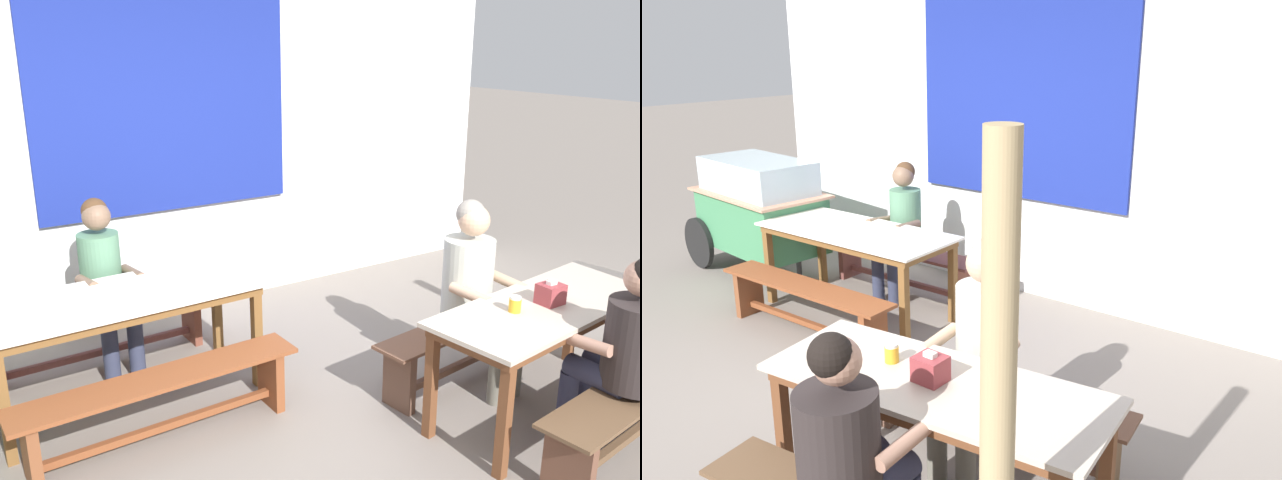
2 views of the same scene
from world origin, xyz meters
The scene contains 14 objects.
ground_plane centered at (0.00, 0.00, 0.00)m, with size 40.00×40.00×0.00m, color slate.
backdrop_wall centered at (-0.01, 2.43, 1.58)m, with size 6.48×0.23×3.01m.
dining_table_far centered at (-0.95, 1.11, 0.67)m, with size 1.76×0.78×0.74m.
dining_table_near centered at (1.21, -0.44, 0.66)m, with size 1.76×0.83×0.74m.
bench_far_back centered at (-0.97, 1.70, 0.29)m, with size 1.65×0.34×0.43m.
bench_far_front centered at (-0.93, 0.52, 0.29)m, with size 1.70×0.33×0.43m.
bench_near_back centered at (1.14, 0.14, 0.28)m, with size 1.62×0.47×0.43m.
food_cart centered at (-2.47, 1.25, 0.68)m, with size 1.80×0.95×1.16m.
person_center_facing centered at (-0.91, 1.63, 0.69)m, with size 0.42×0.51×1.24m.
person_near_front centered at (1.19, -0.98, 0.68)m, with size 0.46×0.55×1.21m.
person_right_near_table centered at (1.09, 0.07, 0.72)m, with size 0.48×0.59×1.28m.
tissue_box centered at (1.19, -0.46, 0.81)m, with size 0.15×0.13×0.15m.
condiment_jar centered at (0.91, -0.43, 0.79)m, with size 0.07×0.07×0.10m.
wooden_support_post centered at (1.97, -1.06, 1.03)m, with size 0.11×0.11×2.06m, color tan.
Camera 2 is at (2.97, -2.54, 2.28)m, focal length 36.70 mm.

